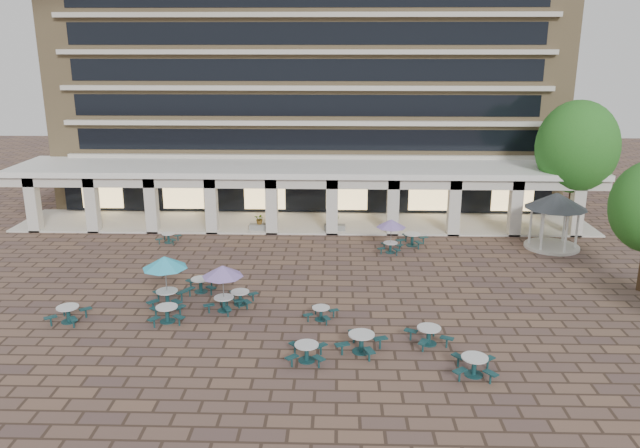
% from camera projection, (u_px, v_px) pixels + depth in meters
% --- Properties ---
extents(ground, '(120.00, 120.00, 0.00)m').
position_uv_depth(ground, '(288.00, 304.00, 32.06)').
color(ground, brown).
rests_on(ground, ground).
extents(apartment_building, '(40.00, 15.50, 25.20)m').
position_uv_depth(apartment_building, '(310.00, 47.00, 53.02)').
color(apartment_building, '#A0855A').
rests_on(apartment_building, ground).
extents(retail_arcade, '(42.00, 6.60, 4.40)m').
position_uv_depth(retail_arcade, '(304.00, 184.00, 45.44)').
color(retail_arcade, white).
rests_on(retail_arcade, ground).
extents(picnic_table_0, '(2.01, 2.01, 0.79)m').
position_uv_depth(picnic_table_0, '(167.00, 313.00, 29.84)').
color(picnic_table_0, '#154040').
rests_on(picnic_table_0, ground).
extents(picnic_table_1, '(1.77, 1.77, 0.77)m').
position_uv_depth(picnic_table_1, '(307.00, 351.00, 26.14)').
color(picnic_table_1, '#154040').
rests_on(picnic_table_1, ground).
extents(picnic_table_2, '(2.36, 2.36, 0.86)m').
position_uv_depth(picnic_table_2, '(361.00, 341.00, 26.88)').
color(picnic_table_2, '#154040').
rests_on(picnic_table_2, ground).
extents(picnic_table_3, '(1.99, 1.99, 0.81)m').
position_uv_depth(picnic_table_3, '(474.00, 364.00, 25.00)').
color(picnic_table_3, '#154040').
rests_on(picnic_table_3, ground).
extents(picnic_table_4, '(2.28, 2.28, 2.64)m').
position_uv_depth(picnic_table_4, '(165.00, 264.00, 31.20)').
color(picnic_table_4, '#154040').
rests_on(picnic_table_4, ground).
extents(picnic_table_5, '(1.91, 1.91, 0.76)m').
position_uv_depth(picnic_table_5, '(201.00, 284.00, 33.45)').
color(picnic_table_5, '#154040').
rests_on(picnic_table_5, ground).
extents(picnic_table_6, '(2.06, 2.06, 2.38)m').
position_uv_depth(picnic_table_6, '(223.00, 273.00, 30.63)').
color(picnic_table_6, '#154040').
rests_on(picnic_table_6, ground).
extents(picnic_table_7, '(2.15, 2.15, 0.80)m').
position_uv_depth(picnic_table_7, '(429.00, 334.00, 27.62)').
color(picnic_table_7, '#154040').
rests_on(picnic_table_7, ground).
extents(picnic_table_8, '(1.91, 1.91, 0.79)m').
position_uv_depth(picnic_table_8, '(68.00, 313.00, 29.82)').
color(picnic_table_8, '#154040').
rests_on(picnic_table_8, ground).
extents(picnic_table_9, '(1.78, 1.78, 0.72)m').
position_uv_depth(picnic_table_9, '(240.00, 297.00, 31.84)').
color(picnic_table_9, '#154040').
rests_on(picnic_table_9, ground).
extents(picnic_table_10, '(1.75, 1.75, 0.65)m').
position_uv_depth(picnic_table_10, '(321.00, 312.00, 30.08)').
color(picnic_table_10, '#154040').
rests_on(picnic_table_10, ground).
extents(picnic_table_11, '(1.90, 1.90, 2.19)m').
position_uv_depth(picnic_table_11, '(391.00, 225.00, 39.39)').
color(picnic_table_11, '#154040').
rests_on(picnic_table_11, ground).
extents(picnic_table_12, '(1.55, 1.55, 0.65)m').
position_uv_depth(picnic_table_12, '(168.00, 237.00, 41.80)').
color(picnic_table_12, '#154040').
rests_on(picnic_table_12, ground).
extents(picnic_table_13, '(2.26, 2.26, 0.83)m').
position_uv_depth(picnic_table_13, '(412.00, 238.00, 41.16)').
color(picnic_table_13, '#154040').
rests_on(picnic_table_13, ground).
extents(gazebo, '(3.94, 3.94, 3.67)m').
position_uv_depth(gazebo, '(556.00, 207.00, 40.09)').
color(gazebo, beige).
rests_on(gazebo, ground).
extents(tree_east_c, '(5.56, 5.56, 9.27)m').
position_uv_depth(tree_east_c, '(577.00, 147.00, 42.70)').
color(tree_east_c, '#432E1B').
rests_on(tree_east_c, ground).
extents(planter_left, '(1.50, 0.84, 1.29)m').
position_uv_depth(planter_left, '(260.00, 224.00, 44.38)').
color(planter_left, gray).
rests_on(planter_left, ground).
extents(planter_right, '(1.50, 0.75, 1.25)m').
position_uv_depth(planter_right, '(335.00, 225.00, 44.25)').
color(planter_right, gray).
rests_on(planter_right, ground).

